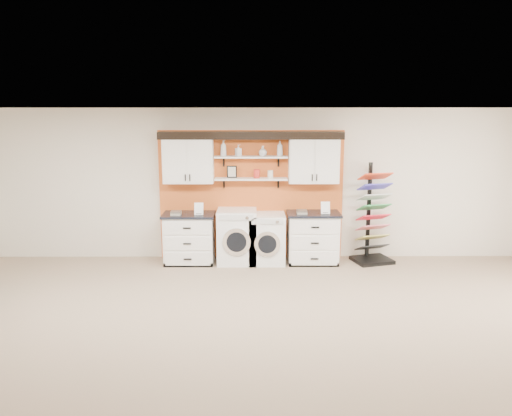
{
  "coord_description": "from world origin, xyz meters",
  "views": [
    {
      "loc": [
        0.04,
        -5.18,
        2.81
      ],
      "look_at": [
        0.08,
        2.3,
        1.29
      ],
      "focal_mm": 35.0,
      "sensor_mm": 36.0,
      "label": 1
    }
  ],
  "objects_px": {
    "base_cabinet_right": "(313,238)",
    "washer": "(237,236)",
    "sample_rack": "(372,232)",
    "dryer": "(267,238)",
    "base_cabinet_left": "(189,238)"
  },
  "relations": [
    {
      "from": "base_cabinet_left",
      "to": "washer",
      "type": "distance_m",
      "value": 0.87
    },
    {
      "from": "dryer",
      "to": "sample_rack",
      "type": "relative_size",
      "value": 0.5
    },
    {
      "from": "base_cabinet_right",
      "to": "sample_rack",
      "type": "xyz_separation_m",
      "value": [
        1.1,
        0.04,
        0.1
      ]
    },
    {
      "from": "dryer",
      "to": "sample_rack",
      "type": "height_order",
      "value": "sample_rack"
    },
    {
      "from": "base_cabinet_left",
      "to": "base_cabinet_right",
      "type": "xyz_separation_m",
      "value": [
        2.26,
        -0.0,
        0.01
      ]
    },
    {
      "from": "sample_rack",
      "to": "base_cabinet_right",
      "type": "bearing_deg",
      "value": 165.6
    },
    {
      "from": "washer",
      "to": "dryer",
      "type": "xyz_separation_m",
      "value": [
        0.54,
        0.0,
        -0.04
      ]
    },
    {
      "from": "base_cabinet_right",
      "to": "washer",
      "type": "relative_size",
      "value": 0.97
    },
    {
      "from": "base_cabinet_right",
      "to": "sample_rack",
      "type": "height_order",
      "value": "sample_rack"
    },
    {
      "from": "base_cabinet_left",
      "to": "base_cabinet_right",
      "type": "height_order",
      "value": "base_cabinet_right"
    },
    {
      "from": "base_cabinet_left",
      "to": "washer",
      "type": "bearing_deg",
      "value": -0.22
    },
    {
      "from": "base_cabinet_left",
      "to": "dryer",
      "type": "bearing_deg",
      "value": -0.14
    },
    {
      "from": "dryer",
      "to": "base_cabinet_left",
      "type": "bearing_deg",
      "value": 179.86
    },
    {
      "from": "base_cabinet_right",
      "to": "washer",
      "type": "xyz_separation_m",
      "value": [
        -1.39,
        -0.0,
        0.03
      ]
    },
    {
      "from": "sample_rack",
      "to": "base_cabinet_left",
      "type": "bearing_deg",
      "value": 164.3
    }
  ]
}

